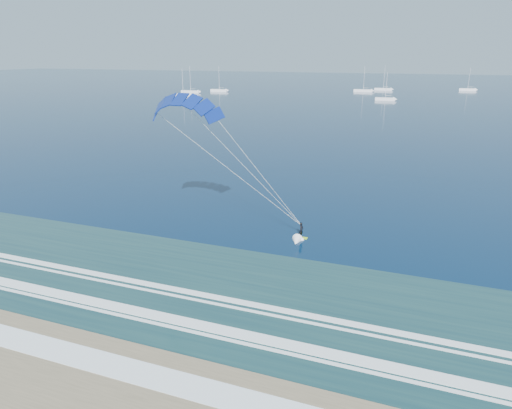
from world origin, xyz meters
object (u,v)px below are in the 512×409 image
object	(u,v)px
sailboat_1	(219,90)
sailboat_7	(383,89)
sailboat_3	(385,99)
kitesurfer_rig	(241,163)
sailboat_4	(468,89)
sailboat_2	(363,90)
sailboat_8	(191,92)
sailboat_0	(183,95)

from	to	relation	value
sailboat_1	sailboat_7	size ratio (longest dim) A/B	0.98
sailboat_3	sailboat_1	bearing A→B (deg)	168.33
kitesurfer_rig	sailboat_4	world-z (taller)	kitesurfer_rig
sailboat_2	sailboat_4	world-z (taller)	sailboat_2
kitesurfer_rig	sailboat_4	size ratio (longest dim) A/B	1.52
kitesurfer_rig	sailboat_3	world-z (taller)	kitesurfer_rig
sailboat_4	sailboat_8	size ratio (longest dim) A/B	0.89
sailboat_7	sailboat_8	xyz separation A→B (m)	(-87.34, -49.72, -0.00)
sailboat_0	sailboat_4	distance (m)	146.97
sailboat_2	sailboat_4	xyz separation A→B (m)	(50.07, 25.78, -0.01)
kitesurfer_rig	sailboat_2	xyz separation A→B (m)	(-14.90, 200.20, -7.58)
sailboat_2	sailboat_8	world-z (taller)	sailboat_8
kitesurfer_rig	sailboat_4	bearing A→B (deg)	81.15
kitesurfer_rig	sailboat_1	world-z (taller)	kitesurfer_rig
kitesurfer_rig	sailboat_3	xyz separation A→B (m)	(-0.13, 158.22, -7.59)
kitesurfer_rig	sailboat_1	distance (m)	194.54
sailboat_1	sailboat_2	xyz separation A→B (m)	(68.75, 24.73, 0.00)
sailboat_8	sailboat_3	bearing A→B (deg)	-3.27
sailboat_1	sailboat_3	world-z (taller)	sailboat_1
sailboat_0	sailboat_1	distance (m)	30.49
sailboat_1	sailboat_4	size ratio (longest dim) A/B	1.09
kitesurfer_rig	sailboat_8	bearing A→B (deg)	119.79
sailboat_2	sailboat_1	bearing A→B (deg)	-160.22
sailboat_4	sailboat_7	xyz separation A→B (m)	(-41.46, -12.69, 0.01)
kitesurfer_rig	sailboat_1	bearing A→B (deg)	115.49
sailboat_0	sailboat_8	xyz separation A→B (m)	(-5.99, 18.32, 0.00)
sailboat_0	sailboat_8	bearing A→B (deg)	108.10
sailboat_8	sailboat_0	bearing A→B (deg)	-71.90
sailboat_0	sailboat_3	xyz separation A→B (m)	(87.51, 12.97, -0.00)
sailboat_1	sailboat_2	distance (m)	73.06
sailboat_7	sailboat_2	bearing A→B (deg)	-123.35
sailboat_3	sailboat_4	bearing A→B (deg)	62.48
sailboat_2	sailboat_3	distance (m)	44.51
sailboat_2	sailboat_8	xyz separation A→B (m)	(-78.73, -36.64, -0.00)
sailboat_2	sailboat_3	size ratio (longest dim) A/B	1.12
sailboat_2	sailboat_8	distance (m)	86.84
sailboat_3	kitesurfer_rig	bearing A→B (deg)	-89.95
sailboat_0	sailboat_8	world-z (taller)	sailboat_8
kitesurfer_rig	sailboat_2	distance (m)	200.90
sailboat_1	sailboat_4	distance (m)	129.10
sailboat_2	sailboat_4	distance (m)	56.31
sailboat_1	sailboat_7	distance (m)	86.10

